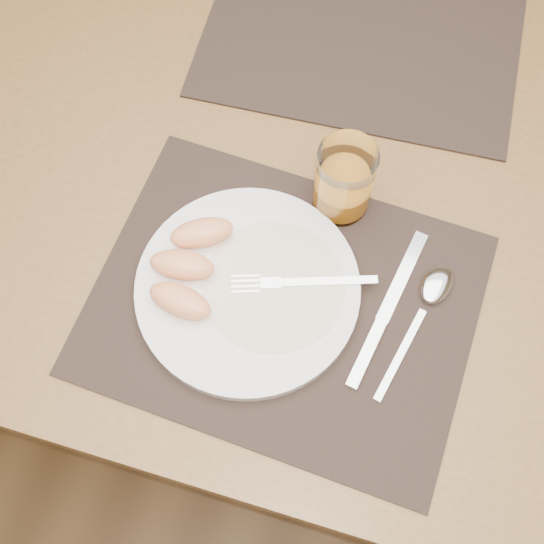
{
  "coord_description": "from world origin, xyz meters",
  "views": [
    {
      "loc": [
        0.08,
        -0.5,
        1.52
      ],
      "look_at": [
        -0.01,
        -0.19,
        0.77
      ],
      "focal_mm": 45.0,
      "sensor_mm": 36.0,
      "label": 1
    }
  ],
  "objects_px": {
    "table": "(316,186)",
    "fork": "(291,283)",
    "placemat_far": "(363,31)",
    "knife": "(382,320)",
    "plate": "(248,289)",
    "juice_glass": "(344,183)",
    "placemat_near": "(284,304)",
    "spoon": "(432,294)"
  },
  "relations": [
    {
      "from": "juice_glass",
      "to": "spoon",
      "type": "bearing_deg",
      "value": -34.65
    },
    {
      "from": "table",
      "to": "knife",
      "type": "distance_m",
      "value": 0.26
    },
    {
      "from": "table",
      "to": "placemat_near",
      "type": "height_order",
      "value": "placemat_near"
    },
    {
      "from": "table",
      "to": "plate",
      "type": "relative_size",
      "value": 5.19
    },
    {
      "from": "table",
      "to": "knife",
      "type": "height_order",
      "value": "knife"
    },
    {
      "from": "plate",
      "to": "spoon",
      "type": "relative_size",
      "value": 1.41
    },
    {
      "from": "knife",
      "to": "spoon",
      "type": "height_order",
      "value": "spoon"
    },
    {
      "from": "table",
      "to": "knife",
      "type": "bearing_deg",
      "value": -58.05
    },
    {
      "from": "placemat_near",
      "to": "juice_glass",
      "type": "relative_size",
      "value": 4.13
    },
    {
      "from": "placemat_far",
      "to": "plate",
      "type": "distance_m",
      "value": 0.44
    },
    {
      "from": "table",
      "to": "spoon",
      "type": "xyz_separation_m",
      "value": [
        0.18,
        -0.16,
        0.09
      ]
    },
    {
      "from": "placemat_near",
      "to": "plate",
      "type": "relative_size",
      "value": 1.67
    },
    {
      "from": "table",
      "to": "spoon",
      "type": "height_order",
      "value": "spoon"
    },
    {
      "from": "table",
      "to": "spoon",
      "type": "relative_size",
      "value": 7.34
    },
    {
      "from": "fork",
      "to": "spoon",
      "type": "relative_size",
      "value": 0.9
    },
    {
      "from": "placemat_far",
      "to": "plate",
      "type": "xyz_separation_m",
      "value": [
        -0.04,
        -0.44,
        0.01
      ]
    },
    {
      "from": "placemat_near",
      "to": "fork",
      "type": "bearing_deg",
      "value": 82.63
    },
    {
      "from": "plate",
      "to": "fork",
      "type": "height_order",
      "value": "fork"
    },
    {
      "from": "plate",
      "to": "spoon",
      "type": "bearing_deg",
      "value": 14.78
    },
    {
      "from": "placemat_far",
      "to": "juice_glass",
      "type": "xyz_separation_m",
      "value": [
        0.04,
        -0.29,
        0.05
      ]
    },
    {
      "from": "juice_glass",
      "to": "placemat_far",
      "type": "bearing_deg",
      "value": 97.42
    },
    {
      "from": "table",
      "to": "fork",
      "type": "height_order",
      "value": "fork"
    },
    {
      "from": "placemat_far",
      "to": "juice_glass",
      "type": "distance_m",
      "value": 0.29
    },
    {
      "from": "placemat_near",
      "to": "spoon",
      "type": "relative_size",
      "value": 2.36
    },
    {
      "from": "plate",
      "to": "juice_glass",
      "type": "xyz_separation_m",
      "value": [
        0.08,
        0.15,
        0.04
      ]
    },
    {
      "from": "placemat_near",
      "to": "placemat_far",
      "type": "height_order",
      "value": "same"
    },
    {
      "from": "placemat_far",
      "to": "fork",
      "type": "bearing_deg",
      "value": -88.79
    },
    {
      "from": "placemat_near",
      "to": "table",
      "type": "bearing_deg",
      "value": 93.2
    },
    {
      "from": "placemat_near",
      "to": "juice_glass",
      "type": "bearing_deg",
      "value": 78.54
    },
    {
      "from": "table",
      "to": "placemat_far",
      "type": "xyz_separation_m",
      "value": [
        0.01,
        0.22,
        0.09
      ]
    },
    {
      "from": "table",
      "to": "placemat_near",
      "type": "relative_size",
      "value": 3.11
    },
    {
      "from": "placemat_near",
      "to": "juice_glass",
      "type": "height_order",
      "value": "juice_glass"
    },
    {
      "from": "plate",
      "to": "knife",
      "type": "relative_size",
      "value": 1.23
    },
    {
      "from": "knife",
      "to": "placemat_far",
      "type": "bearing_deg",
      "value": 106.14
    },
    {
      "from": "placemat_far",
      "to": "placemat_near",
      "type": "bearing_deg",
      "value": -89.2
    },
    {
      "from": "placemat_far",
      "to": "plate",
      "type": "bearing_deg",
      "value": -95.2
    },
    {
      "from": "knife",
      "to": "juice_glass",
      "type": "distance_m",
      "value": 0.17
    },
    {
      "from": "spoon",
      "to": "juice_glass",
      "type": "bearing_deg",
      "value": 145.35
    },
    {
      "from": "plate",
      "to": "juice_glass",
      "type": "bearing_deg",
      "value": 62.95
    },
    {
      "from": "placemat_near",
      "to": "placemat_far",
      "type": "xyz_separation_m",
      "value": [
        -0.01,
        0.44,
        0.0
      ]
    },
    {
      "from": "fork",
      "to": "juice_glass",
      "type": "bearing_deg",
      "value": 77.89
    },
    {
      "from": "placemat_far",
      "to": "fork",
      "type": "relative_size",
      "value": 2.63
    }
  ]
}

